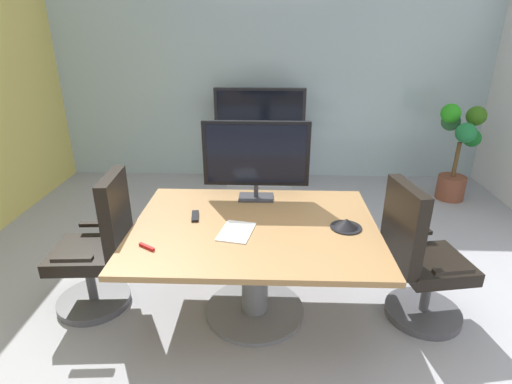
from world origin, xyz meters
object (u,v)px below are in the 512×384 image
(office_chair_left, at_px, (99,254))
(tv_monitor, at_px, (256,156))
(remote_control, at_px, (195,216))
(wall_display_unit, at_px, (260,152))
(conference_phone, at_px, (346,224))
(conference_table, at_px, (255,249))
(potted_plant, at_px, (459,147))
(office_chair_right, at_px, (419,266))

(office_chair_left, bearing_deg, tv_monitor, 106.09)
(office_chair_left, bearing_deg, remote_control, 90.54)
(wall_display_unit, bearing_deg, conference_phone, -76.39)
(wall_display_unit, distance_m, conference_phone, 2.89)
(tv_monitor, xyz_separation_m, remote_control, (-0.44, -0.37, -0.35))
(conference_table, relative_size, potted_plant, 1.44)
(tv_monitor, height_order, wall_display_unit, tv_monitor)
(conference_table, xyz_separation_m, conference_phone, (0.64, -0.02, 0.22))
(potted_plant, xyz_separation_m, conference_phone, (-1.77, -2.31, 0.11))
(tv_monitor, bearing_deg, conference_table, -89.18)
(tv_monitor, bearing_deg, remote_control, -139.67)
(tv_monitor, bearing_deg, potted_plant, 36.79)
(conference_table, xyz_separation_m, office_chair_right, (1.19, -0.02, -0.11))
(remote_control, bearing_deg, conference_table, -22.66)
(potted_plant, height_order, remote_control, potted_plant)
(office_chair_right, distance_m, potted_plant, 2.62)
(office_chair_left, bearing_deg, potted_plant, 118.08)
(office_chair_left, height_order, office_chair_right, same)
(wall_display_unit, bearing_deg, office_chair_left, -113.06)
(office_chair_left, relative_size, office_chair_right, 1.00)
(office_chair_left, relative_size, tv_monitor, 1.30)
(conference_table, xyz_separation_m, remote_control, (-0.44, 0.11, 0.20))
(wall_display_unit, distance_m, potted_plant, 2.51)
(office_chair_left, height_order, tv_monitor, tv_monitor)
(tv_monitor, distance_m, remote_control, 0.67)
(office_chair_left, xyz_separation_m, remote_control, (0.75, 0.06, 0.31))
(office_chair_right, bearing_deg, tv_monitor, 57.52)
(potted_plant, bearing_deg, office_chair_left, -148.18)
(office_chair_left, relative_size, potted_plant, 0.91)
(conference_table, distance_m, potted_plant, 3.33)
(conference_table, relative_size, remote_control, 10.15)
(office_chair_left, distance_m, remote_control, 0.81)
(potted_plant, bearing_deg, conference_phone, -127.52)
(wall_display_unit, xyz_separation_m, potted_plant, (2.45, -0.48, 0.24))
(remote_control, bearing_deg, potted_plant, 28.82)
(wall_display_unit, relative_size, potted_plant, 1.09)
(conference_table, xyz_separation_m, tv_monitor, (-0.01, 0.48, 0.55))
(wall_display_unit, relative_size, remote_control, 7.71)
(conference_table, bearing_deg, tv_monitor, 90.82)
(tv_monitor, xyz_separation_m, potted_plant, (2.42, 1.81, -0.44))
(office_chair_right, xyz_separation_m, potted_plant, (1.22, 2.31, 0.22))
(remote_control, bearing_deg, wall_display_unit, 72.74)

